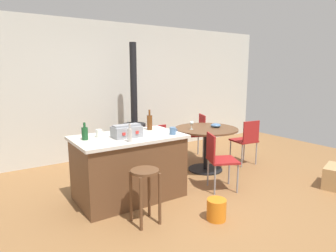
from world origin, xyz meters
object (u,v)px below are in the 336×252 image
(serving_bowl, at_px, (216,125))
(plastic_bucket, at_px, (216,210))
(cup_2, at_px, (121,128))
(dining_table, at_px, (206,138))
(wine_glass, at_px, (192,123))
(cup_1, at_px, (173,131))
(folding_chair_far, at_px, (246,139))
(toolbox, at_px, (127,131))
(wood_stove, at_px, (135,132))
(folding_chair_right, at_px, (159,148))
(folding_chair_near, at_px, (218,157))
(bottle_0, at_px, (85,133))
(cup_0, at_px, (99,133))
(kitchen_island, at_px, (129,167))
(bottle_1, at_px, (130,135))
(bottle_2, at_px, (150,122))
(folding_chair_left, at_px, (196,132))
(wooden_stool, at_px, (145,185))

(serving_bowl, xyz_separation_m, plastic_bucket, (-1.26, -1.41, -0.67))
(cup_2, distance_m, serving_bowl, 1.81)
(dining_table, relative_size, wine_glass, 7.66)
(cup_1, bearing_deg, folding_chair_far, 11.11)
(toolbox, bearing_deg, wood_stove, 59.92)
(wood_stove, distance_m, serving_bowl, 1.63)
(dining_table, height_order, folding_chair_right, folding_chair_right)
(dining_table, relative_size, plastic_bucket, 4.34)
(cup_1, xyz_separation_m, cup_2, (-0.52, 0.56, 0.00))
(folding_chair_near, distance_m, toolbox, 1.41)
(bottle_0, bearing_deg, cup_0, 14.19)
(kitchen_island, distance_m, folding_chair_far, 2.48)
(bottle_1, xyz_separation_m, cup_1, (0.68, 0.06, -0.04))
(kitchen_island, height_order, serving_bowl, kitchen_island)
(kitchen_island, bearing_deg, bottle_2, 23.69)
(wood_stove, xyz_separation_m, serving_bowl, (0.93, -1.32, 0.25))
(toolbox, bearing_deg, folding_chair_left, 27.59)
(bottle_0, bearing_deg, wooden_stool, -64.45)
(folding_chair_right, bearing_deg, cup_2, -167.93)
(folding_chair_near, xyz_separation_m, wine_glass, (0.15, 0.84, 0.37))
(wooden_stool, distance_m, wine_glass, 1.92)
(bottle_2, height_order, wine_glass, bottle_2)
(folding_chair_far, xyz_separation_m, folding_chair_left, (-0.47, 0.90, 0.02))
(cup_0, distance_m, wine_glass, 1.73)
(toolbox, bearing_deg, folding_chair_far, 4.00)
(folding_chair_left, distance_m, plastic_bucket, 2.62)
(cup_2, bearing_deg, toolbox, -103.16)
(folding_chair_near, height_order, bottle_2, bottle_2)
(dining_table, relative_size, toolbox, 2.92)
(wood_stove, bearing_deg, wine_glass, -69.31)
(bottle_0, height_order, cup_2, bottle_0)
(folding_chair_left, relative_size, cup_1, 7.11)
(wooden_stool, relative_size, folding_chair_right, 0.76)
(folding_chair_near, distance_m, serving_bowl, 1.02)
(wood_stove, distance_m, bottle_1, 2.20)
(wooden_stool, bearing_deg, wine_glass, 35.71)
(wood_stove, bearing_deg, bottle_1, -118.51)
(wine_glass, relative_size, plastic_bucket, 0.57)
(kitchen_island, bearing_deg, dining_table, 10.10)
(kitchen_island, xyz_separation_m, folding_chair_left, (2.00, 1.01, 0.08))
(toolbox, distance_m, wine_glass, 1.48)
(folding_chair_right, distance_m, bottle_1, 1.28)
(bottle_1, xyz_separation_m, serving_bowl, (1.97, 0.58, -0.17))
(folding_chair_left, bearing_deg, wooden_stool, -141.02)
(wood_stove, distance_m, wine_glass, 1.35)
(folding_chair_near, distance_m, folding_chair_far, 1.40)
(dining_table, relative_size, folding_chair_far, 1.30)
(serving_bowl, bearing_deg, bottle_0, -175.93)
(serving_bowl, bearing_deg, cup_1, -157.73)
(kitchen_island, xyz_separation_m, bottle_1, (-0.13, -0.32, 0.53))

